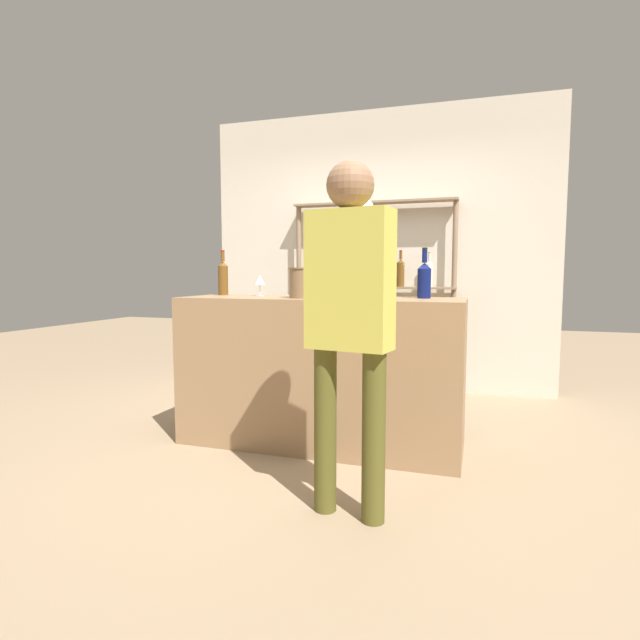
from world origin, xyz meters
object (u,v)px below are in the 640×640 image
counter_bottle_1 (424,279)px  customer_right (350,309)px  wine_glass (260,280)px  ice_bucket (305,283)px  server_behind_counter (360,288)px  counter_bottle_2 (361,276)px  counter_bottle_0 (223,277)px

counter_bottle_1 → customer_right: size_ratio=0.19×
customer_right → wine_glass: bearing=51.5°
ice_bucket → server_behind_counter: server_behind_counter is taller
ice_bucket → server_behind_counter: 0.94m
counter_bottle_2 → ice_bucket: bearing=-166.9°
ice_bucket → customer_right: (0.53, -0.85, -0.10)m
counter_bottle_2 → server_behind_counter: (-0.21, 0.85, -0.11)m
counter_bottle_2 → customer_right: 0.96m
counter_bottle_0 → counter_bottle_1: counter_bottle_0 is taller
counter_bottle_0 → customer_right: (1.25, -1.08, -0.13)m
server_behind_counter → wine_glass: bearing=-48.9°
wine_glass → ice_bucket: (0.41, -0.19, -0.01)m
server_behind_counter → counter_bottle_1: bearing=28.1°
counter_bottle_2 → wine_glass: (-0.78, 0.11, -0.03)m
counter_bottle_0 → wine_glass: bearing=-6.7°
customer_right → counter_bottle_2: bearing=19.4°
counter_bottle_1 → server_behind_counter: size_ratio=0.18×
ice_bucket → counter_bottle_2: bearing=13.1°
counter_bottle_2 → server_behind_counter: bearing=103.9°
counter_bottle_2 → customer_right: size_ratio=0.22×
counter_bottle_0 → wine_glass: size_ratio=2.21×
counter_bottle_2 → wine_glass: size_ratio=2.48×
wine_glass → server_behind_counter: server_behind_counter is taller
customer_right → counter_bottle_1: bearing=-2.9°
ice_bucket → server_behind_counter: size_ratio=0.12×
counter_bottle_0 → ice_bucket: 0.76m
counter_bottle_0 → customer_right: customer_right is taller
counter_bottle_2 → ice_bucket: (-0.36, -0.08, -0.05)m
counter_bottle_1 → counter_bottle_2: bearing=-163.9°
counter_bottle_0 → counter_bottle_1: 1.49m
ice_bucket → customer_right: 1.01m
counter_bottle_0 → counter_bottle_2: size_ratio=0.89×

